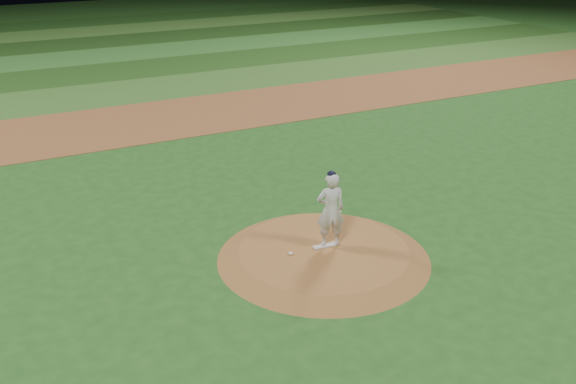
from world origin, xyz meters
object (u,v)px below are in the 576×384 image
Objects in this scene: pitchers_mound at (323,254)px; pitcher_on_mound at (331,210)px; pitching_rubber at (326,246)px; rosin_bag at (291,253)px.

pitcher_on_mound is (0.26, 0.13, 1.15)m from pitchers_mound.
pitcher_on_mound reaches higher than pitching_rubber.
pitcher_on_mound is at bearing -0.82° from rosin_bag.
rosin_bag is at bearing 170.37° from pitchers_mound.
rosin_bag is at bearing 179.18° from pitcher_on_mound.
pitcher_on_mound is at bearing 27.34° from pitchers_mound.
pitchers_mound is at bearing -131.96° from pitching_rubber.
pitching_rubber reaches higher than pitchers_mound.
pitchers_mound is 0.23m from pitching_rubber.
pitchers_mound is at bearing -9.63° from rosin_bag.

